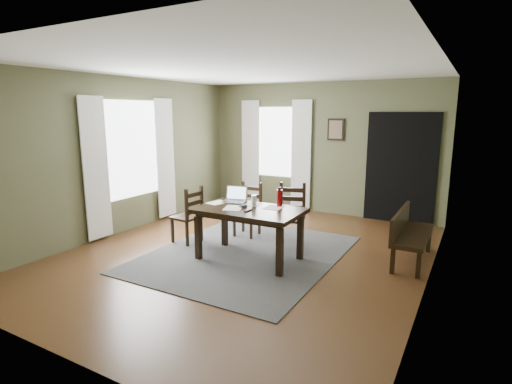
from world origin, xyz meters
The scene contains 25 objects.
ground centered at (0.00, 0.00, -0.01)m, with size 5.00×6.00×0.01m.
room_shell centered at (0.00, 0.00, 1.80)m, with size 5.02×6.02×2.71m.
rug centered at (0.00, 0.00, 0.01)m, with size 2.60×3.20×0.01m.
dining_table centered at (0.15, -0.17, 0.66)m, with size 1.50×0.91×0.74m.
chair_end centered at (-1.08, 0.00, 0.45)m, with size 0.44×0.44×0.92m.
chair_back_left centered at (-0.45, 0.84, 0.44)m, with size 0.41×0.42×0.90m.
chair_back_right centered at (0.41, 0.71, 0.48)m, with size 0.53×0.53×0.98m.
bench centered at (2.15, 0.87, 0.44)m, with size 0.42×1.32×0.74m.
laptop centered at (-0.27, 0.14, 0.82)m, with size 0.39×0.33×0.23m.
computer_mouse centered at (0.03, -0.14, 0.77)m, with size 0.06×0.10×0.04m, color #3F3F42.
tv_remote centered at (0.21, -0.30, 0.76)m, with size 0.04×0.15×0.02m, color black.
drinking_glass centered at (0.13, 0.01, 0.84)m, with size 0.07×0.07×0.16m, color silver.
water_bottle centered at (0.46, 0.17, 0.89)m, with size 0.10×0.10×0.28m.
paper_a centered at (-0.46, -0.07, 0.76)m, with size 0.23×0.30×0.00m, color white.
paper_c centered at (0.07, 0.10, 0.76)m, with size 0.21×0.27×0.00m, color white.
paper_d centered at (0.42, 0.06, 0.76)m, with size 0.24×0.31×0.00m, color white.
paper_e centered at (-0.06, -0.25, 0.76)m, with size 0.25×0.32×0.00m, color white.
window_left centered at (-2.47, 0.20, 1.45)m, with size 0.01×1.30×1.70m.
window_back centered at (-1.00, 2.97, 1.45)m, with size 1.00×0.01×1.50m.
curtain_left_near centered at (-2.44, -0.62, 1.20)m, with size 0.03×0.48×2.30m.
curtain_left_far centered at (-2.44, 1.02, 1.20)m, with size 0.03×0.48×2.30m.
curtain_back_left centered at (-1.62, 2.94, 1.20)m, with size 0.44×0.03×2.30m.
curtain_back_right centered at (-0.38, 2.94, 1.20)m, with size 0.44×0.03×2.30m.
framed_picture centered at (0.35, 2.97, 1.75)m, with size 0.34×0.03×0.44m.
doorway_back centered at (1.65, 2.97, 1.05)m, with size 1.30×0.03×2.10m.
Camera 1 is at (2.91, -4.91, 2.10)m, focal length 28.00 mm.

